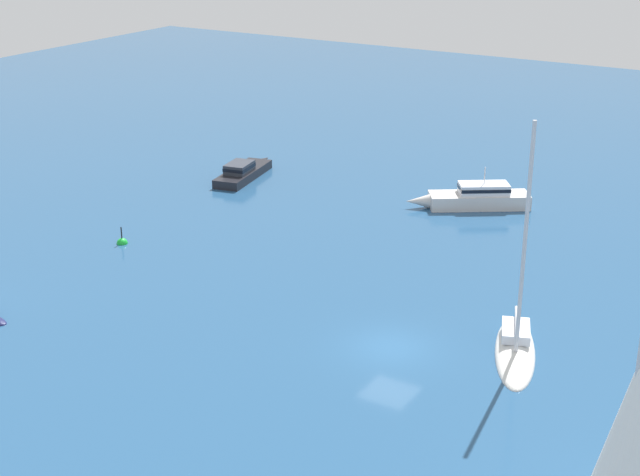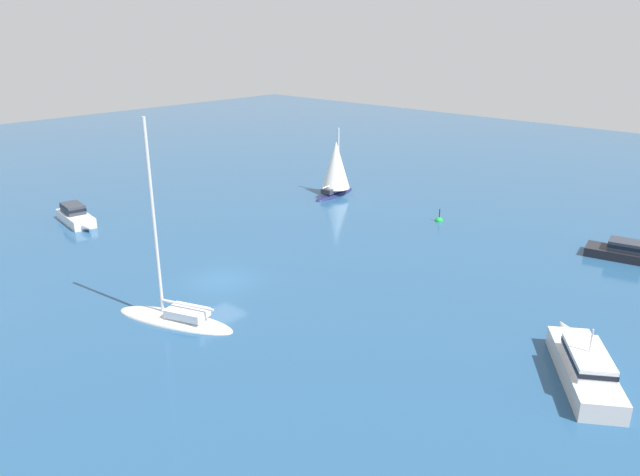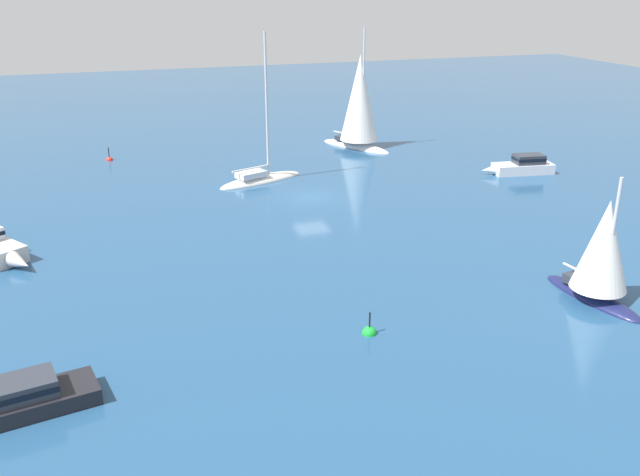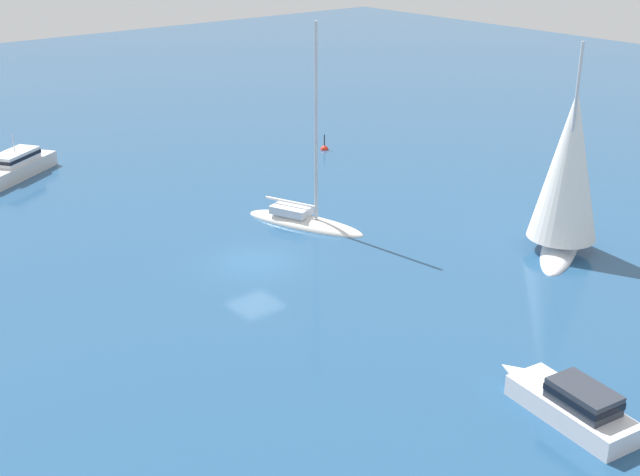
% 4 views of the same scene
% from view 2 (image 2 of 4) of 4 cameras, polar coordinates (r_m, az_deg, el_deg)
% --- Properties ---
extents(ground_plane, '(160.00, 160.00, 0.00)m').
position_cam_2_polar(ground_plane, '(39.81, -9.53, -4.07)').
color(ground_plane, navy).
extents(motor_cruiser, '(2.53, 6.24, 1.58)m').
position_cam_2_polar(motor_cruiser, '(54.49, -22.49, 1.98)').
color(motor_cruiser, white).
rests_on(motor_cruiser, ground).
extents(sloop_1, '(6.30, 3.11, 6.97)m').
position_cam_2_polar(sloop_1, '(58.69, 1.52, 6.53)').
color(sloop_1, '#191E4C').
rests_on(sloop_1, ground).
extents(launch, '(3.24, 8.30, 1.38)m').
position_cam_2_polar(launch, '(47.99, 28.20, -1.37)').
color(launch, black).
rests_on(launch, ground).
extents(launch_1, '(7.96, 6.00, 2.88)m').
position_cam_2_polar(launch_1, '(31.45, 24.05, -11.04)').
color(launch_1, silver).
rests_on(launch_1, ground).
extents(yacht, '(4.44, 7.77, 12.05)m').
position_cam_2_polar(yacht, '(35.00, -13.78, -7.48)').
color(yacht, silver).
rests_on(yacht, ground).
extents(channel_buoy, '(0.69, 0.69, 1.43)m').
position_cam_2_polar(channel_buoy, '(52.13, 11.41, 1.63)').
color(channel_buoy, green).
rests_on(channel_buoy, ground).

